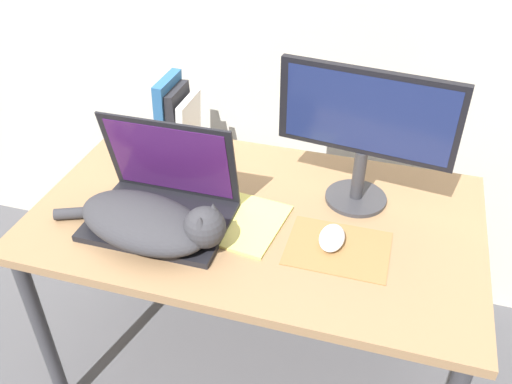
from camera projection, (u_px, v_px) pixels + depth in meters
The scene contains 8 objects.
desk at pixel (256, 232), 1.58m from camera, with size 1.25×0.74×0.70m.
laptop at pixel (163, 202), 1.49m from camera, with size 0.38×0.27×0.28m.
cat at pixel (151, 222), 1.42m from camera, with size 0.51×0.28×0.14m.
external_monitor at pixel (365, 127), 1.45m from camera, with size 0.48×0.18×0.41m.
mousepad at pixel (338, 248), 1.41m from camera, with size 0.27×0.20×0.00m.
computer_mouse at pixel (332, 238), 1.42m from camera, with size 0.07×0.11×0.03m.
book_row at pixel (177, 117), 1.77m from camera, with size 0.10×0.16×0.25m.
notepad at pixel (244, 222), 1.50m from camera, with size 0.23×0.26×0.01m.
Camera 1 is at (0.34, -0.79, 1.65)m, focal length 38.00 mm.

